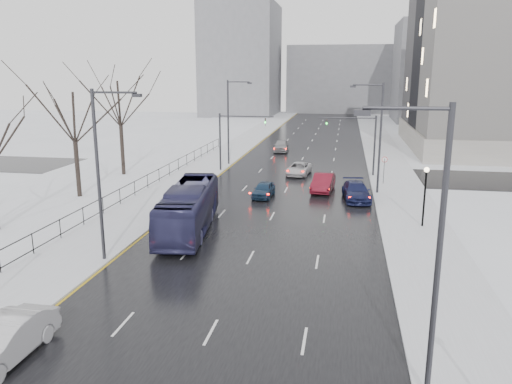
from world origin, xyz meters
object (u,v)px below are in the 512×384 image
Objects in this scene: streetlight_r_mid at (378,133)px; sedan_right_near at (323,183)px; tree_park_d at (80,197)px; sedan_right_cross at (299,169)px; streetlight_r_near at (432,243)px; sedan_center_far at (281,146)px; mast_signal_right at (365,138)px; sedan_left_near at (4,341)px; streetlight_l_far at (230,118)px; streetlight_l_near at (101,168)px; tree_park_e at (124,175)px; sedan_center_near at (264,190)px; sedan_right_far at (356,191)px; mast_signal_left at (229,135)px; bus at (189,208)px; no_uturn_sign at (384,162)px; lamppost_r_mid at (425,188)px.

sedan_right_near is at bearing 178.68° from streetlight_r_mid.
sedan_right_cross is (18.30, 13.37, 0.71)m from tree_park_d.
streetlight_r_near is 2.08× the size of sedan_right_cross.
streetlight_r_mid is 2.06× the size of sedan_center_far.
mast_signal_right is 1.34× the size of sedan_center_far.
streetlight_r_near is at bearing 2.84° from sedan_left_near.
streetlight_l_far is at bearing -115.57° from sedan_center_far.
streetlight_l_near and streetlight_l_far have the same top height.
streetlight_l_far is (-16.33, 12.00, 0.00)m from streetlight_r_mid.
sedan_right_cross is (18.70, 3.37, 0.71)m from tree_park_e.
sedan_right_cross is at bearing 81.39° from sedan_center_near.
tree_park_e is at bearing -130.46° from sedan_center_far.
sedan_right_near is (-3.87, -7.89, -3.24)m from mast_signal_right.
tree_park_e is 1.35× the size of streetlight_r_near.
mast_signal_right is 19.11m from sedan_center_far.
streetlight_l_far is at bearing 116.38° from sedan_center_near.
streetlight_r_mid is 8.18m from mast_signal_right.
tree_park_e is 27.25m from streetlight_r_mid.
streetlight_l_near is 32.00m from streetlight_l_far.
streetlight_r_mid is at bearing 51.06° from sedan_right_far.
streetlight_l_far is at bearing 101.87° from mast_signal_left.
tree_park_d is 1.25× the size of streetlight_r_mid.
sedan_center_far is (1.71, 36.95, -0.79)m from bus.
no_uturn_sign is at bearing -64.89° from mast_signal_right.
streetlight_r_mid is at bearing 105.82° from lamppost_r_mid.
tree_park_e reaches higher than no_uturn_sign.
mast_signal_right is (15.49, -4.00, -1.51)m from streetlight_l_far.
sedan_center_far is (-6.96, 23.30, 0.01)m from sedan_right_near.
tree_park_d reaches higher than sedan_right_far.
streetlight_r_near is at bearing -52.21° from tree_park_e.
bus is (-12.54, -21.55, -2.45)m from mast_signal_right.
mast_signal_right is 1.63× the size of sedan_center_near.
streetlight_l_far is at bearing 111.25° from streetlight_r_near.
streetlight_l_far is 3.70× the size of no_uturn_sign.
bus is (-16.21, -3.55, -1.29)m from lamppost_r_mid.
sedan_right_far is at bearing 35.42° from bus.
tree_park_d is at bearing -87.71° from tree_park_e.
sedan_center_near is (-8.97, -11.07, -3.39)m from mast_signal_right.
sedan_right_near is (21.26, 6.11, 0.86)m from tree_park_d.
sedan_center_far is at bearing 96.99° from sedan_center_near.
sedan_left_near is 0.43× the size of bus.
sedan_right_near is at bearing 59.97° from streetlight_l_near.
tree_park_d is 0.93× the size of tree_park_e.
streetlight_l_near reaches higher than tree_park_e.
streetlight_r_mid is at bearing 4.06° from sedan_right_near.
sedan_right_near is at bearing -145.88° from no_uturn_sign.
sedan_left_near is 1.03× the size of sedan_right_cross.
mast_signal_left is at bearing 166.40° from no_uturn_sign.
streetlight_r_mid is (25.97, 6.00, 5.62)m from tree_park_d.
streetlight_r_near is 2.02× the size of sedan_left_near.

